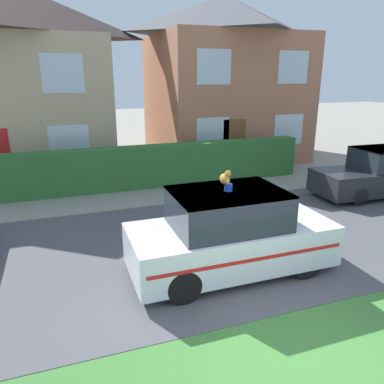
# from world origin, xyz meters

# --- Properties ---
(ground_plane) EXTENTS (80.00, 80.00, 0.00)m
(ground_plane) POSITION_xyz_m (0.00, 0.00, 0.00)
(ground_plane) COLOR gray
(road_strip) EXTENTS (28.00, 6.00, 0.01)m
(road_strip) POSITION_xyz_m (0.00, 3.84, 0.01)
(road_strip) COLOR #4C4C51
(road_strip) RESTS_ON ground
(lawn_verge) EXTENTS (28.00, 2.25, 0.01)m
(lawn_verge) POSITION_xyz_m (0.00, -0.29, 0.00)
(lawn_verge) COLOR #3D7533
(lawn_verge) RESTS_ON ground
(garden_hedge) EXTENTS (11.27, 0.60, 1.48)m
(garden_hedge) POSITION_xyz_m (0.22, 8.91, 0.74)
(garden_hedge) COLOR #2D662D
(garden_hedge) RESTS_ON ground
(police_car) EXTENTS (4.08, 1.73, 1.85)m
(police_car) POSITION_xyz_m (0.19, 2.48, 0.82)
(police_car) COLOR black
(police_car) RESTS_ON road_strip
(cat) EXTENTS (0.21, 0.36, 0.31)m
(cat) POSITION_xyz_m (0.04, 2.46, 1.99)
(cat) COLOR orange
(cat) RESTS_ON police_car
(neighbour_car_far) EXTENTS (4.62, 1.81, 1.56)m
(neighbour_car_far) POSITION_xyz_m (7.10, 5.42, 0.73)
(neighbour_car_far) COLOR black
(neighbour_car_far) RESTS_ON road_strip
(house_left) EXTENTS (8.01, 5.99, 7.34)m
(house_left) POSITION_xyz_m (-4.61, 13.24, 3.74)
(house_left) COLOR tan
(house_left) RESTS_ON ground
(house_right) EXTENTS (6.74, 6.34, 7.22)m
(house_right) POSITION_xyz_m (4.77, 13.19, 3.67)
(house_right) COLOR #A86B4C
(house_right) RESTS_ON ground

